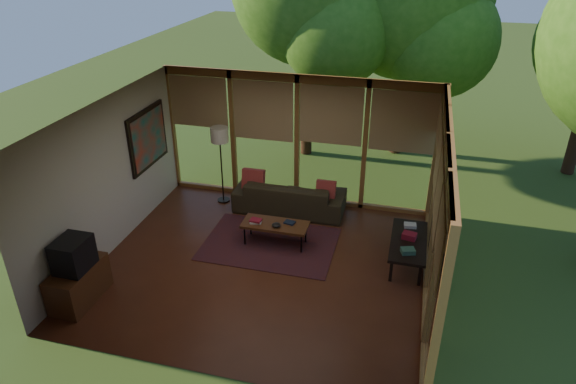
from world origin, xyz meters
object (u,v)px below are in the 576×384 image
(media_cabinet, at_px, (79,284))
(floor_lamp, at_px, (220,139))
(sofa, at_px, (290,196))
(television, at_px, (73,254))
(side_console, at_px, (409,242))
(coffee_table, at_px, (275,225))

(media_cabinet, xyz_separation_m, floor_lamp, (0.98, 3.62, 1.11))
(sofa, xyz_separation_m, media_cabinet, (-2.45, -3.58, -0.03))
(television, bearing_deg, media_cabinet, 180.00)
(television, xyz_separation_m, side_console, (4.85, 2.29, -0.44))
(television, bearing_deg, side_console, 25.32)
(television, bearing_deg, floor_lamp, 75.12)
(floor_lamp, bearing_deg, television, -104.88)
(sofa, distance_m, coffee_table, 1.29)
(sofa, relative_size, media_cabinet, 2.23)
(floor_lamp, bearing_deg, media_cabinet, -105.17)
(sofa, bearing_deg, media_cabinet, 55.17)
(sofa, bearing_deg, side_console, 151.50)
(side_console, bearing_deg, sofa, 152.01)
(side_console, bearing_deg, floor_lamp, 161.14)
(sofa, distance_m, media_cabinet, 4.34)
(sofa, distance_m, side_console, 2.75)
(sofa, height_order, coffee_table, sofa)
(media_cabinet, relative_size, side_console, 0.71)
(television, relative_size, side_console, 0.39)
(sofa, distance_m, floor_lamp, 1.82)
(sofa, xyz_separation_m, television, (-2.43, -3.58, 0.52))
(floor_lamp, bearing_deg, sofa, -1.55)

